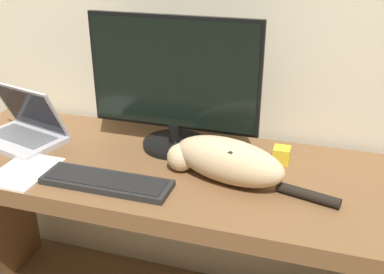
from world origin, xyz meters
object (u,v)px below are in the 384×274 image
at_px(laptop, 23,130).
at_px(monitor, 173,84).
at_px(external_keyboard, 107,182).
at_px(cat, 226,160).

bearing_deg(laptop, monitor, 27.38).
height_order(monitor, external_keyboard, monitor).
xyz_separation_m(external_keyboard, cat, (0.35, 0.14, 0.06)).
distance_m(laptop, external_keyboard, 0.49).
bearing_deg(cat, laptop, -170.26).
distance_m(external_keyboard, cat, 0.38).
distance_m(monitor, laptop, 0.61).
bearing_deg(monitor, external_keyboard, -108.70).
height_order(monitor, cat, monitor).
height_order(monitor, laptop, monitor).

